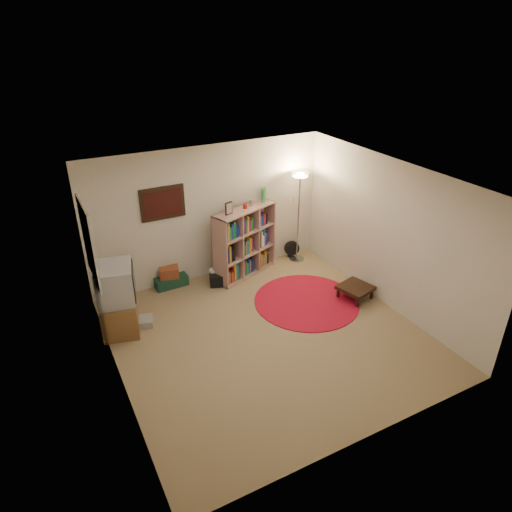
{
  "coord_description": "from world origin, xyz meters",
  "views": [
    {
      "loc": [
        -2.84,
        -5.01,
        4.36
      ],
      "look_at": [
        0.1,
        0.6,
        1.1
      ],
      "focal_mm": 32.0,
      "sensor_mm": 36.0,
      "label": 1
    }
  ],
  "objects_px": {
    "bookshelf": "(244,243)",
    "tv_stand": "(118,299)",
    "side_table": "(355,288)",
    "floor_lamp": "(300,188)",
    "suitcase": "(170,280)",
    "floor_fan": "(292,249)"
  },
  "relations": [
    {
      "from": "bookshelf",
      "to": "tv_stand",
      "type": "height_order",
      "value": "bookshelf"
    },
    {
      "from": "bookshelf",
      "to": "side_table",
      "type": "height_order",
      "value": "bookshelf"
    },
    {
      "from": "floor_lamp",
      "to": "suitcase",
      "type": "distance_m",
      "value": 2.99
    },
    {
      "from": "side_table",
      "to": "bookshelf",
      "type": "bearing_deg",
      "value": 128.1
    },
    {
      "from": "bookshelf",
      "to": "suitcase",
      "type": "bearing_deg",
      "value": 148.9
    },
    {
      "from": "bookshelf",
      "to": "suitcase",
      "type": "relative_size",
      "value": 2.64
    },
    {
      "from": "suitcase",
      "to": "side_table",
      "type": "distance_m",
      "value": 3.37
    },
    {
      "from": "bookshelf",
      "to": "floor_fan",
      "type": "xyz_separation_m",
      "value": [
        1.18,
        0.16,
        -0.47
      ]
    },
    {
      "from": "floor_fan",
      "to": "side_table",
      "type": "xyz_separation_m",
      "value": [
        0.16,
        -1.87,
        0.02
      ]
    },
    {
      "from": "floor_fan",
      "to": "bookshelf",
      "type": "bearing_deg",
      "value": -151.07
    },
    {
      "from": "floor_fan",
      "to": "side_table",
      "type": "relative_size",
      "value": 0.57
    },
    {
      "from": "side_table",
      "to": "floor_lamp",
      "type": "bearing_deg",
      "value": 94.24
    },
    {
      "from": "bookshelf",
      "to": "side_table",
      "type": "relative_size",
      "value": 2.54
    },
    {
      "from": "bookshelf",
      "to": "floor_lamp",
      "type": "xyz_separation_m",
      "value": [
        1.21,
        0.02,
        0.88
      ]
    },
    {
      "from": "bookshelf",
      "to": "floor_lamp",
      "type": "relative_size",
      "value": 0.87
    },
    {
      "from": "floor_fan",
      "to": "side_table",
      "type": "height_order",
      "value": "floor_fan"
    },
    {
      "from": "floor_fan",
      "to": "suitcase",
      "type": "xyz_separation_m",
      "value": [
        -2.58,
        0.09,
        -0.08
      ]
    },
    {
      "from": "suitcase",
      "to": "side_table",
      "type": "height_order",
      "value": "side_table"
    },
    {
      "from": "floor_fan",
      "to": "suitcase",
      "type": "relative_size",
      "value": 0.59
    },
    {
      "from": "bookshelf",
      "to": "tv_stand",
      "type": "xyz_separation_m",
      "value": [
        -2.51,
        -0.69,
        -0.1
      ]
    },
    {
      "from": "floor_lamp",
      "to": "suitcase",
      "type": "xyz_separation_m",
      "value": [
        -2.62,
        0.24,
        -1.43
      ]
    },
    {
      "from": "bookshelf",
      "to": "suitcase",
      "type": "height_order",
      "value": "bookshelf"
    }
  ]
}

